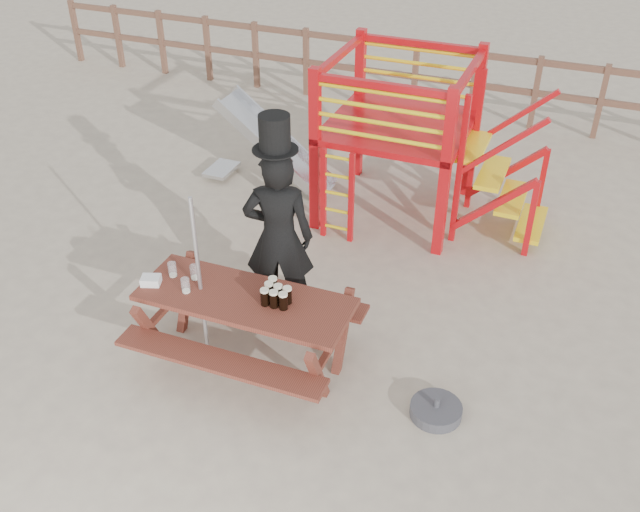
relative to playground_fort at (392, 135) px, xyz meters
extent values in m
plane|color=#BEAF94|center=(-0.12, -3.58, -1.07)|extent=(60.00, 60.00, 0.00)
cube|color=brown|center=(-0.12, 3.42, 0.03)|extent=(15.00, 0.06, 0.10)
cube|color=brown|center=(-0.12, 3.42, -0.47)|extent=(15.00, 0.06, 0.10)
cube|color=brown|center=(-7.62, 3.42, -0.47)|extent=(0.09, 0.09, 1.20)
cube|color=brown|center=(-6.62, 3.42, -0.47)|extent=(0.09, 0.09, 1.20)
cube|color=brown|center=(-5.62, 3.42, -0.47)|extent=(0.09, 0.09, 1.20)
cube|color=brown|center=(-4.62, 3.42, -0.47)|extent=(0.09, 0.09, 1.20)
cube|color=brown|center=(-3.62, 3.42, -0.47)|extent=(0.09, 0.09, 1.20)
cube|color=brown|center=(-2.62, 3.42, -0.47)|extent=(0.09, 0.09, 1.20)
cube|color=brown|center=(-1.62, 3.42, -0.47)|extent=(0.09, 0.09, 1.20)
cube|color=brown|center=(-0.62, 3.42, -0.47)|extent=(0.09, 0.09, 1.20)
cube|color=brown|center=(0.38, 3.42, -0.47)|extent=(0.09, 0.09, 1.20)
cube|color=brown|center=(1.38, 3.42, -0.47)|extent=(0.09, 0.09, 1.20)
cube|color=brown|center=(2.38, 3.42, -0.47)|extent=(0.09, 0.09, 1.20)
cube|color=#BB0C11|center=(-0.72, -0.78, -0.02)|extent=(0.12, 0.12, 2.10)
cube|color=#BB0C11|center=(0.88, -0.78, -0.02)|extent=(0.12, 0.12, 2.10)
cube|color=#BB0C11|center=(-0.72, 0.82, -0.02)|extent=(0.12, 0.12, 2.10)
cube|color=#BB0C11|center=(0.88, 0.82, -0.02)|extent=(0.12, 0.12, 2.10)
cube|color=#BB0C11|center=(0.08, 0.02, 0.13)|extent=(1.72, 1.72, 0.08)
cube|color=#BB0C11|center=(0.08, -0.78, 0.93)|extent=(1.60, 0.08, 0.08)
cube|color=#BB0C11|center=(0.08, 0.82, 0.93)|extent=(1.60, 0.08, 0.08)
cube|color=#BB0C11|center=(-0.72, 0.02, 0.93)|extent=(0.08, 1.60, 0.08)
cube|color=#BB0C11|center=(0.88, 0.02, 0.93)|extent=(0.08, 1.60, 0.08)
cylinder|color=yellow|center=(0.08, -0.78, 0.31)|extent=(1.50, 0.05, 0.05)
cylinder|color=yellow|center=(0.08, 0.82, 0.31)|extent=(1.50, 0.05, 0.05)
cylinder|color=yellow|center=(0.08, -0.78, 0.49)|extent=(1.50, 0.05, 0.05)
cylinder|color=yellow|center=(0.08, 0.82, 0.49)|extent=(1.50, 0.05, 0.05)
cylinder|color=yellow|center=(0.08, -0.78, 0.67)|extent=(1.50, 0.05, 0.05)
cylinder|color=yellow|center=(0.08, 0.82, 0.67)|extent=(1.50, 0.05, 0.05)
cylinder|color=yellow|center=(0.08, -0.78, 0.85)|extent=(1.50, 0.05, 0.05)
cylinder|color=yellow|center=(0.08, 0.82, 0.85)|extent=(1.50, 0.05, 0.05)
cube|color=#BB0C11|center=(-0.55, -0.93, -0.47)|extent=(0.06, 0.06, 1.20)
cube|color=#BB0C11|center=(-0.19, -0.93, -0.47)|extent=(0.06, 0.06, 1.20)
cylinder|color=yellow|center=(-0.37, -0.93, -0.92)|extent=(0.36, 0.04, 0.04)
cylinder|color=yellow|center=(-0.37, -0.93, -0.68)|extent=(0.36, 0.04, 0.04)
cylinder|color=yellow|center=(-0.37, -0.93, -0.44)|extent=(0.36, 0.04, 0.04)
cylinder|color=yellow|center=(-0.37, -0.93, -0.20)|extent=(0.36, 0.04, 0.04)
cylinder|color=yellow|center=(-0.37, -0.93, 0.04)|extent=(0.36, 0.04, 0.04)
cube|color=yellow|center=(1.03, 0.02, 0.01)|extent=(0.30, 0.90, 0.06)
cube|color=yellow|center=(1.31, 0.02, -0.29)|extent=(0.30, 0.90, 0.06)
cube|color=yellow|center=(1.59, 0.02, -0.59)|extent=(0.30, 0.90, 0.06)
cube|color=yellow|center=(1.87, 0.02, -0.89)|extent=(0.30, 0.90, 0.06)
cube|color=#BB0C11|center=(1.43, -0.43, -0.47)|extent=(0.95, 0.08, 0.86)
cube|color=#BB0C11|center=(1.43, 0.47, -0.47)|extent=(0.95, 0.08, 0.86)
cube|color=silver|center=(-1.62, 0.02, -0.45)|extent=(1.53, 0.55, 1.21)
cube|color=silver|center=(-1.62, -0.25, -0.41)|extent=(1.58, 0.04, 1.28)
cube|color=silver|center=(-1.62, 0.29, -0.41)|extent=(1.58, 0.04, 1.28)
cube|color=silver|center=(-2.52, 0.02, -0.97)|extent=(0.35, 0.55, 0.05)
cube|color=brown|center=(-0.37, -3.38, -0.31)|extent=(2.04, 0.78, 0.05)
cube|color=brown|center=(-0.37, -3.94, -0.61)|extent=(2.04, 0.31, 0.04)
cube|color=brown|center=(-0.38, -2.82, -0.61)|extent=(2.04, 0.31, 0.04)
cube|color=brown|center=(-1.24, -3.39, -0.71)|extent=(0.09, 1.22, 0.73)
cube|color=brown|center=(0.49, -3.37, -0.71)|extent=(0.09, 1.22, 0.73)
imported|color=black|center=(-0.38, -2.59, -0.10)|extent=(0.82, 0.66, 1.94)
cube|color=#0B7C20|center=(-0.43, -2.44, 0.13)|extent=(0.08, 0.04, 0.45)
cylinder|color=black|center=(-0.38, -2.59, 0.87)|extent=(0.44, 0.44, 0.01)
cylinder|color=black|center=(-0.38, -2.59, 1.05)|extent=(0.30, 0.30, 0.34)
cube|color=white|center=(-0.43, -2.44, 1.17)|extent=(0.15, 0.05, 0.04)
cylinder|color=#B2B2B7|center=(-0.82, -3.41, -0.18)|extent=(0.04, 0.04, 1.78)
cylinder|color=#3E3D43|center=(1.53, -3.40, -1.02)|extent=(0.47, 0.47, 0.11)
cylinder|color=#3E3D43|center=(1.53, -3.40, -0.92)|extent=(0.05, 0.05, 0.09)
cube|color=white|center=(-1.29, -3.53, -0.24)|extent=(0.22, 0.19, 0.08)
cylinder|color=black|center=(-0.14, -3.41, -0.21)|extent=(0.08, 0.08, 0.15)
cylinder|color=#F1E7C5|center=(-0.14, -3.41, -0.12)|extent=(0.08, 0.08, 0.02)
cylinder|color=black|center=(-0.05, -3.41, -0.21)|extent=(0.08, 0.08, 0.15)
cylinder|color=#F1E7C5|center=(-0.05, -3.41, -0.12)|extent=(0.08, 0.08, 0.02)
cylinder|color=black|center=(0.04, -3.40, -0.21)|extent=(0.08, 0.08, 0.15)
cylinder|color=#F1E7C5|center=(0.04, -3.40, -0.12)|extent=(0.08, 0.08, 0.02)
cylinder|color=black|center=(-0.15, -3.30, -0.21)|extent=(0.08, 0.08, 0.15)
cylinder|color=#F1E7C5|center=(-0.15, -3.30, -0.12)|extent=(0.08, 0.08, 0.02)
cylinder|color=black|center=(-0.06, -3.31, -0.21)|extent=(0.08, 0.08, 0.15)
cylinder|color=#F1E7C5|center=(-0.06, -3.31, -0.12)|extent=(0.08, 0.08, 0.02)
cylinder|color=black|center=(0.04, -3.31, -0.21)|extent=(0.08, 0.08, 0.15)
cylinder|color=#F1E7C5|center=(0.04, -3.31, -0.12)|extent=(0.08, 0.08, 0.02)
cylinder|color=black|center=(-0.15, -3.21, -0.21)|extent=(0.08, 0.08, 0.15)
cylinder|color=#F1E7C5|center=(-0.15, -3.21, -0.12)|extent=(0.08, 0.08, 0.02)
cylinder|color=silver|center=(-0.92, -3.51, -0.21)|extent=(0.08, 0.08, 0.15)
cylinder|color=#F1E7C5|center=(-0.92, -3.51, -0.27)|extent=(0.07, 0.07, 0.02)
cylinder|color=silver|center=(-1.17, -3.34, -0.21)|extent=(0.08, 0.08, 0.15)
cylinder|color=#F1E7C5|center=(-1.17, -3.34, -0.27)|extent=(0.07, 0.07, 0.02)
cylinder|color=silver|center=(-0.95, -3.29, -0.21)|extent=(0.08, 0.08, 0.15)
cylinder|color=#F1E7C5|center=(-0.95, -3.29, -0.27)|extent=(0.07, 0.07, 0.02)
camera|label=1|loc=(2.27, -8.02, 3.75)|focal=40.00mm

